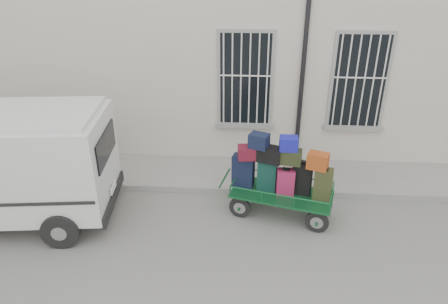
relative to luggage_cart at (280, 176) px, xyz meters
The scene contains 4 objects.
ground 1.20m from the luggage_cart, 119.18° to the right, with size 80.00×80.00×0.00m, color slate.
building 5.26m from the luggage_cart, 94.52° to the left, with size 24.00×5.15×6.00m.
sidewalk 1.78m from the luggage_cart, 104.12° to the left, with size 24.00×1.70×0.15m, color gray.
luggage_cart is the anchor object (origin of this frame).
Camera 1 is at (-0.28, -6.44, 4.87)m, focal length 32.00 mm.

